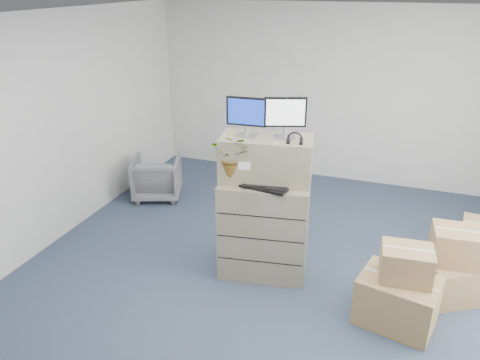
{
  "coord_description": "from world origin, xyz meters",
  "views": [
    {
      "loc": [
        1.02,
        -3.94,
        3.12
      ],
      "look_at": [
        -0.55,
        0.4,
        1.12
      ],
      "focal_mm": 35.0,
      "sensor_mm": 36.0,
      "label": 1
    }
  ],
  "objects_px": {
    "keyboard": "(263,186)",
    "potted_plant": "(234,160)",
    "office_chair": "(157,175)",
    "monitor_right": "(285,115)",
    "filing_cabinet_lower": "(264,228)",
    "water_bottle": "(278,170)",
    "monitor_left": "(246,115)"
  },
  "relations": [
    {
      "from": "keyboard",
      "to": "potted_plant",
      "type": "distance_m",
      "value": 0.41
    },
    {
      "from": "filing_cabinet_lower",
      "to": "monitor_right",
      "type": "height_order",
      "value": "monitor_right"
    },
    {
      "from": "filing_cabinet_lower",
      "to": "water_bottle",
      "type": "distance_m",
      "value": 0.71
    },
    {
      "from": "filing_cabinet_lower",
      "to": "monitor_left",
      "type": "distance_m",
      "value": 1.29
    },
    {
      "from": "monitor_left",
      "to": "water_bottle",
      "type": "relative_size",
      "value": 1.51
    },
    {
      "from": "monitor_right",
      "to": "potted_plant",
      "type": "xyz_separation_m",
      "value": [
        -0.48,
        -0.24,
        -0.46
      ]
    },
    {
      "from": "keyboard",
      "to": "water_bottle",
      "type": "distance_m",
      "value": 0.25
    },
    {
      "from": "keyboard",
      "to": "office_chair",
      "type": "distance_m",
      "value": 2.74
    },
    {
      "from": "keyboard",
      "to": "potted_plant",
      "type": "xyz_separation_m",
      "value": [
        -0.34,
        0.02,
        0.24
      ]
    },
    {
      "from": "monitor_left",
      "to": "keyboard",
      "type": "distance_m",
      "value": 0.76
    },
    {
      "from": "office_chair",
      "to": "monitor_left",
      "type": "bearing_deg",
      "value": 123.98
    },
    {
      "from": "monitor_right",
      "to": "water_bottle",
      "type": "distance_m",
      "value": 0.58
    },
    {
      "from": "water_bottle",
      "to": "office_chair",
      "type": "bearing_deg",
      "value": 149.7
    },
    {
      "from": "filing_cabinet_lower",
      "to": "potted_plant",
      "type": "relative_size",
      "value": 2.36
    },
    {
      "from": "monitor_left",
      "to": "potted_plant",
      "type": "distance_m",
      "value": 0.49
    },
    {
      "from": "keyboard",
      "to": "filing_cabinet_lower",
      "type": "bearing_deg",
      "value": 109.45
    },
    {
      "from": "keyboard",
      "to": "potted_plant",
      "type": "height_order",
      "value": "potted_plant"
    },
    {
      "from": "keyboard",
      "to": "potted_plant",
      "type": "relative_size",
      "value": 1.11
    },
    {
      "from": "potted_plant",
      "to": "office_chair",
      "type": "bearing_deg",
      "value": 140.64
    },
    {
      "from": "monitor_left",
      "to": "potted_plant",
      "type": "bearing_deg",
      "value": -125.07
    },
    {
      "from": "office_chair",
      "to": "filing_cabinet_lower",
      "type": "bearing_deg",
      "value": 126.67
    },
    {
      "from": "monitor_right",
      "to": "office_chair",
      "type": "height_order",
      "value": "monitor_right"
    },
    {
      "from": "monitor_left",
      "to": "water_bottle",
      "type": "bearing_deg",
      "value": 1.46
    },
    {
      "from": "water_bottle",
      "to": "potted_plant",
      "type": "height_order",
      "value": "potted_plant"
    },
    {
      "from": "monitor_right",
      "to": "water_bottle",
      "type": "xyz_separation_m",
      "value": [
        -0.05,
        -0.06,
        -0.58
      ]
    },
    {
      "from": "monitor_right",
      "to": "office_chair",
      "type": "bearing_deg",
      "value": 132.18
    },
    {
      "from": "keyboard",
      "to": "water_bottle",
      "type": "height_order",
      "value": "water_bottle"
    },
    {
      "from": "monitor_right",
      "to": "potted_plant",
      "type": "distance_m",
      "value": 0.71
    },
    {
      "from": "potted_plant",
      "to": "filing_cabinet_lower",
      "type": "bearing_deg",
      "value": 23.77
    },
    {
      "from": "filing_cabinet_lower",
      "to": "keyboard",
      "type": "xyz_separation_m",
      "value": [
        0.03,
        -0.15,
        0.57
      ]
    },
    {
      "from": "monitor_right",
      "to": "keyboard",
      "type": "height_order",
      "value": "monitor_right"
    },
    {
      "from": "office_chair",
      "to": "keyboard",
      "type": "bearing_deg",
      "value": 124.24
    }
  ]
}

